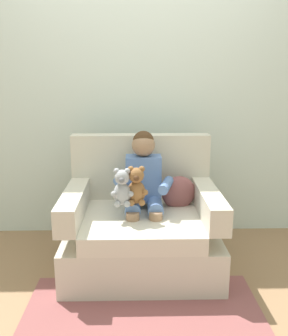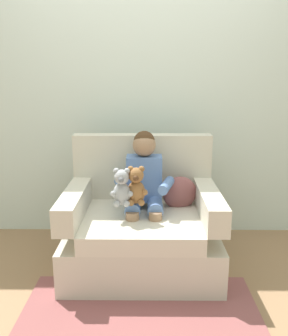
% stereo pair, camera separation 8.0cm
% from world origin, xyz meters
% --- Properties ---
extents(ground_plane, '(8.00, 8.00, 0.00)m').
position_xyz_m(ground_plane, '(0.00, 0.00, 0.00)').
color(ground_plane, '#936D4C').
extents(back_wall, '(6.00, 0.10, 2.60)m').
position_xyz_m(back_wall, '(0.00, 0.75, 1.30)').
color(back_wall, silver).
rests_on(back_wall, ground).
extents(floor_rug, '(1.44, 1.04, 0.01)m').
position_xyz_m(floor_rug, '(0.00, -0.68, 0.01)').
color(floor_rug, '#8C4C4C').
rests_on(floor_rug, ground).
extents(armchair, '(1.09, 0.90, 0.95)m').
position_xyz_m(armchair, '(0.00, 0.04, 0.30)').
color(armchair, beige).
rests_on(armchair, ground).
extents(seated_child, '(0.45, 0.39, 0.82)m').
position_xyz_m(seated_child, '(0.02, 0.07, 0.64)').
color(seated_child, '#597AB7').
rests_on(seated_child, armchair).
extents(plush_brown, '(0.16, 0.13, 0.27)m').
position_xyz_m(plush_brown, '(-0.04, -0.11, 0.67)').
color(plush_brown, brown).
rests_on(plush_brown, armchair).
extents(plush_grey, '(0.15, 0.13, 0.26)m').
position_xyz_m(plush_grey, '(-0.13, -0.13, 0.66)').
color(plush_grey, '#9E9EA3').
rests_on(plush_grey, armchair).
extents(throw_pillow, '(0.27, 0.15, 0.26)m').
position_xyz_m(throw_pillow, '(0.29, 0.17, 0.53)').
color(throw_pillow, '#8C4C4C').
rests_on(throw_pillow, armchair).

